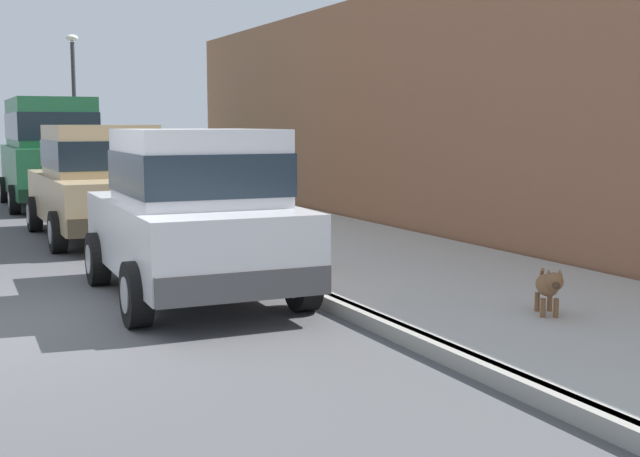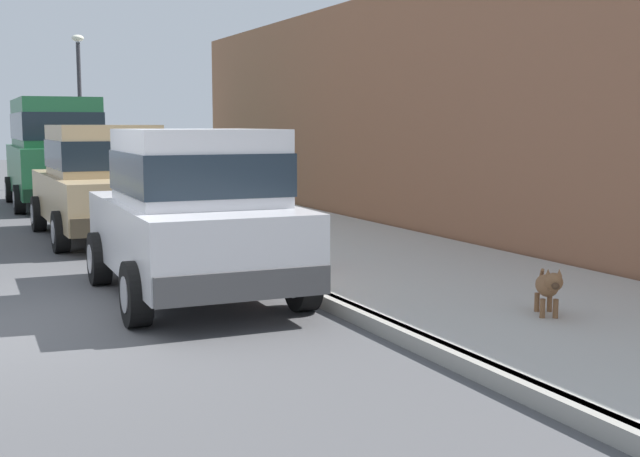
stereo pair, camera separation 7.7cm
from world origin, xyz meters
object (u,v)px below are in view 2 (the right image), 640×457
at_px(car_silver_hatchback, 194,211).
at_px(car_tan_sedan, 103,181).
at_px(fire_hydrant, 306,242).
at_px(street_lamp, 80,91).
at_px(dog_brown, 548,286).
at_px(car_green_van, 55,147).

relative_size(car_silver_hatchback, car_tan_sedan, 0.84).
relative_size(car_tan_sedan, fire_hydrant, 6.35).
bearing_deg(street_lamp, car_silver_hatchback, -94.99).
height_order(dog_brown, fire_hydrant, fire_hydrant).
bearing_deg(car_green_van, car_silver_hatchback, -90.14).
bearing_deg(car_tan_sedan, car_green_van, 89.72).
distance_m(fire_hydrant, street_lamp, 16.50).
bearing_deg(car_tan_sedan, fire_hydrant, -72.32).
xyz_separation_m(car_silver_hatchback, street_lamp, (1.47, 16.82, 1.93)).
distance_m(car_green_van, street_lamp, 5.69).
xyz_separation_m(car_silver_hatchback, car_tan_sedan, (-0.00, 5.43, 0.01)).
bearing_deg(car_silver_hatchback, car_tan_sedan, 90.01).
xyz_separation_m(dog_brown, fire_hydrant, (-1.00, 3.32, 0.05)).
height_order(fire_hydrant, street_lamp, street_lamp).
relative_size(car_silver_hatchback, dog_brown, 5.62).
bearing_deg(car_tan_sedan, car_silver_hatchback, -89.99).
bearing_deg(car_green_van, car_tan_sedan, -90.28).
xyz_separation_m(car_green_van, street_lamp, (1.44, 5.29, 1.51)).
bearing_deg(car_silver_hatchback, dog_brown, -47.67).
height_order(car_green_van, fire_hydrant, car_green_van).
xyz_separation_m(car_tan_sedan, fire_hydrant, (1.57, -4.93, -0.51)).
bearing_deg(fire_hydrant, car_green_van, 97.95).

